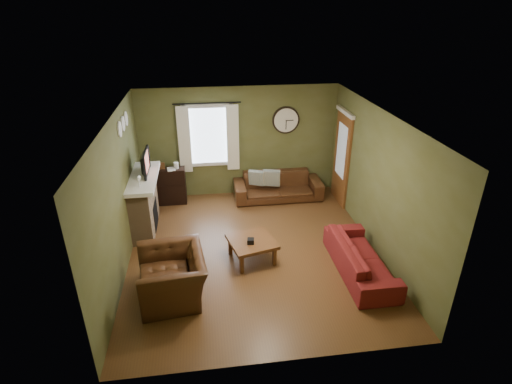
{
  "coord_description": "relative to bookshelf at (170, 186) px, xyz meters",
  "views": [
    {
      "loc": [
        -0.83,
        -6.3,
        4.32
      ],
      "look_at": [
        0.1,
        0.4,
        1.05
      ],
      "focal_mm": 28.0,
      "sensor_mm": 36.0,
      "label": 1
    }
  ],
  "objects": [
    {
      "name": "curtain_right",
      "position": [
        1.5,
        0.22,
        1.02
      ],
      "size": [
        0.28,
        0.04,
        1.55
      ],
      "primitive_type": "cube",
      "color": "white",
      "rests_on": "wall_back"
    },
    {
      "name": "wall_right",
      "position": [
        3.95,
        -2.26,
        0.87
      ],
      "size": [
        0.0,
        5.2,
        2.6
      ],
      "primitive_type": "cube",
      "color": "brown",
      "rests_on": "ground"
    },
    {
      "name": "curtain_left",
      "position": [
        0.4,
        0.22,
        1.02
      ],
      "size": [
        0.28,
        0.04,
        1.55
      ],
      "primitive_type": "cube",
      "color": "white",
      "rests_on": "wall_back"
    },
    {
      "name": "pillow_right",
      "position": [
        2.36,
        -0.13,
        0.12
      ],
      "size": [
        0.42,
        0.23,
        0.4
      ],
      "primitive_type": "cube",
      "rotation": [
        0.0,
        0.0,
        -0.29
      ],
      "color": "gray",
      "rests_on": "sofa_brown"
    },
    {
      "name": "coffee_table",
      "position": [
        1.58,
        -2.52,
        -0.22
      ],
      "size": [
        0.94,
        0.94,
        0.42
      ],
      "primitive_type": null,
      "rotation": [
        0.0,
        0.0,
        0.24
      ],
      "color": "#5A341A",
      "rests_on": "floor"
    },
    {
      "name": "wall_back",
      "position": [
        1.65,
        0.34,
        0.87
      ],
      "size": [
        4.6,
        0.0,
        2.6
      ],
      "primitive_type": "cube",
      "color": "brown",
      "rests_on": "ground"
    },
    {
      "name": "firebox",
      "position": [
        -0.26,
        -1.11,
        -0.13
      ],
      "size": [
        0.04,
        0.6,
        0.55
      ],
      "primitive_type": "cube",
      "color": "black",
      "rests_on": "fireplace"
    },
    {
      "name": "curtain_rod",
      "position": [
        0.95,
        0.22,
        1.84
      ],
      "size": [
        0.03,
        0.03,
        1.5
      ],
      "primitive_type": "cylinder",
      "color": "black",
      "rests_on": "wall_back"
    },
    {
      "name": "ceiling",
      "position": [
        1.65,
        -2.26,
        2.17
      ],
      "size": [
        4.6,
        5.2,
        0.0
      ],
      "primitive_type": "cube",
      "color": "white",
      "rests_on": "ground"
    },
    {
      "name": "wine_glass_a",
      "position": [
        -0.4,
        -1.63,
        0.86
      ],
      "size": [
        0.07,
        0.07,
        0.21
      ],
      "primitive_type": null,
      "color": "white",
      "rests_on": "mantel"
    },
    {
      "name": "book",
      "position": [
        -0.02,
        -0.08,
        0.53
      ],
      "size": [
        0.21,
        0.26,
        0.02
      ],
      "primitive_type": "imported",
      "rotation": [
        0.0,
        0.0,
        0.14
      ],
      "color": "#5A341A",
      "rests_on": "bookshelf"
    },
    {
      "name": "mantel",
      "position": [
        -0.42,
        -1.11,
        0.71
      ],
      "size": [
        0.58,
        1.6,
        0.08
      ],
      "primitive_type": "cube",
      "color": "white",
      "rests_on": "fireplace"
    },
    {
      "name": "wall_left",
      "position": [
        -0.65,
        -2.26,
        0.87
      ],
      "size": [
        0.0,
        5.2,
        2.6
      ],
      "primitive_type": "cube",
      "color": "brown",
      "rests_on": "ground"
    },
    {
      "name": "medallion_right",
      "position": [
        -0.63,
        -0.76,
        1.82
      ],
      "size": [
        0.28,
        0.28,
        0.03
      ],
      "primitive_type": "cylinder",
      "color": "white",
      "rests_on": "wall_left"
    },
    {
      "name": "window_pane",
      "position": [
        0.95,
        0.32,
        1.07
      ],
      "size": [
        1.0,
        0.02,
        1.3
      ],
      "primitive_type": null,
      "color": "silver",
      "rests_on": "wall_back"
    },
    {
      "name": "medallion_left",
      "position": [
        -0.63,
        -1.46,
        1.82
      ],
      "size": [
        0.28,
        0.28,
        0.03
      ],
      "primitive_type": "cylinder",
      "color": "white",
      "rests_on": "wall_left"
    },
    {
      "name": "armchair",
      "position": [
        0.21,
        -3.33,
        -0.05
      ],
      "size": [
        1.15,
        1.28,
        0.76
      ],
      "primitive_type": "imported",
      "rotation": [
        0.0,
        0.0,
        -1.45
      ],
      "color": "#412412",
      "rests_on": "floor"
    },
    {
      "name": "pillow_left",
      "position": [
        2.01,
        -0.08,
        0.12
      ],
      "size": [
        0.38,
        0.24,
        0.36
      ],
      "primitive_type": "cube",
      "rotation": [
        0.0,
        0.0,
        -0.41
      ],
      "color": "gray",
      "rests_on": "sofa_brown"
    },
    {
      "name": "bookshelf",
      "position": [
        0.0,
        0.0,
        0.0
      ],
      "size": [
        0.72,
        0.31,
        0.86
      ],
      "primitive_type": null,
      "color": "black",
      "rests_on": "floor"
    },
    {
      "name": "tv_screen",
      "position": [
        -0.32,
        -0.96,
        0.98
      ],
      "size": [
        0.02,
        0.62,
        0.36
      ],
      "primitive_type": "cube",
      "color": "#994C3F",
      "rests_on": "mantel"
    },
    {
      "name": "fireplace",
      "position": [
        -0.45,
        -1.11,
        0.12
      ],
      "size": [
        0.4,
        1.4,
        1.1
      ],
      "primitive_type": "cube",
      "color": "tan",
      "rests_on": "floor"
    },
    {
      "name": "tv",
      "position": [
        -0.4,
        -0.96,
        0.92
      ],
      "size": [
        0.08,
        0.6,
        0.35
      ],
      "primitive_type": "imported",
      "rotation": [
        0.0,
        0.0,
        1.57
      ],
      "color": "black",
      "rests_on": "mantel"
    },
    {
      "name": "floor",
      "position": [
        1.65,
        -2.26,
        -0.43
      ],
      "size": [
        4.6,
        5.2,
        0.0
      ],
      "primitive_type": "cube",
      "color": "brown",
      "rests_on": "ground"
    },
    {
      "name": "sofa_brown",
      "position": [
        2.52,
        -0.08,
        -0.13
      ],
      "size": [
        2.07,
        0.81,
        0.61
      ],
      "primitive_type": "imported",
      "color": "#412412",
      "rests_on": "floor"
    },
    {
      "name": "door",
      "position": [
        3.92,
        -0.41,
        0.62
      ],
      "size": [
        0.05,
        0.9,
        2.1
      ],
      "primitive_type": "cube",
      "color": "brown",
      "rests_on": "floor"
    },
    {
      "name": "wall_front",
      "position": [
        1.65,
        -4.86,
        0.87
      ],
      "size": [
        4.6,
        0.0,
        2.6
      ],
      "primitive_type": "cube",
      "color": "brown",
      "rests_on": "ground"
    },
    {
      "name": "sofa_red",
      "position": [
        3.41,
        -3.13,
        -0.15
      ],
      "size": [
        0.75,
        1.92,
        0.56
      ],
      "primitive_type": "imported",
      "rotation": [
        0.0,
        0.0,
        1.57
      ],
      "color": "maroon",
      "rests_on": "floor"
    },
    {
      "name": "medallion_mid",
      "position": [
        -0.63,
        -1.11,
        1.82
      ],
      "size": [
        0.28,
        0.28,
        0.03
      ],
      "primitive_type": "cylinder",
      "color": "white",
      "rests_on": "wall_left"
    },
    {
      "name": "tissue_box",
      "position": [
        1.55,
        -2.62,
        -0.03
      ],
      "size": [
        0.14,
        0.14,
        0.09
      ],
      "primitive_type": "cube",
      "rotation": [
        0.0,
        0.0,
        -0.16
      ],
      "color": "black",
      "rests_on": "coffee_table"
    },
    {
      "name": "wall_clock",
      "position": [
        2.75,
        0.29,
        1.37
      ],
      "size": [
        0.64,
        0.06,
        0.64
      ],
      "primitive_type": null,
      "color": "white",
      "rests_on": "wall_back"
    },
    {
      "name": "wine_glass_b",
      "position": [
        -0.4,
        -1.56,
        0.85
      ],
      "size": [
        0.07,
        0.07,
        0.2
      ],
      "primitive_type": null,
      "color": "white",
      "rests_on": "mantel"
    }
  ]
}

